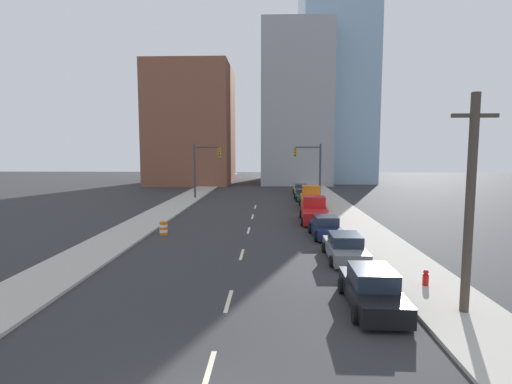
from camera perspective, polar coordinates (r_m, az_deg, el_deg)
sidewalk_left at (r=56.12m, az=-8.45°, el=-0.11°), size 3.42×93.34×0.15m
sidewalk_right at (r=55.59m, az=9.43°, el=-0.18°), size 3.42×93.34×0.15m
lane_stripe_at_2m at (r=11.94m, az=-6.88°, el=-24.33°), size 0.16×2.40×0.01m
lane_stripe_at_7m at (r=16.62m, az=-3.93°, el=-15.23°), size 0.16×2.40×0.01m
lane_stripe_at_14m at (r=23.38m, az=-2.04°, el=-8.89°), size 0.16×2.40×0.01m
lane_stripe_at_21m at (r=30.12m, az=-1.06°, el=-5.49°), size 0.16×2.40×0.01m
lane_stripe_at_27m at (r=36.17m, az=-0.50°, el=-3.54°), size 0.16×2.40×0.01m
lane_stripe_at_34m at (r=42.31m, az=-0.10°, el=-2.14°), size 0.16×2.40×0.01m
building_brick_left at (r=73.19m, az=-9.10°, el=9.33°), size 14.00×16.00×20.62m
building_office_center at (r=76.17m, az=5.52°, el=11.78°), size 12.00×20.00×27.33m
building_glass_right at (r=81.88m, az=11.11°, el=16.17°), size 13.00×20.00×41.14m
traffic_signal_left at (r=49.55m, az=-7.80°, el=3.95°), size 3.37×0.35×6.74m
traffic_signal_right at (r=49.06m, az=8.17°, el=3.93°), size 3.37×0.35×6.74m
utility_pole_right_near at (r=16.12m, az=28.24°, el=-1.46°), size 1.60×0.32×8.02m
traffic_barrel at (r=29.23m, az=-13.07°, el=-5.06°), size 0.56×0.56×0.95m
fire_hydrant at (r=19.27m, az=23.07°, el=-11.39°), size 0.26×0.26×0.84m
sedan_black at (r=16.36m, az=16.24°, el=-13.24°), size 2.08×4.78×1.54m
sedan_gray at (r=22.75m, az=12.60°, el=-7.79°), size 2.13×4.80×1.42m
sedan_navy at (r=28.12m, az=9.92°, el=-5.01°), size 2.16×4.42×1.48m
pickup_truck_red at (r=33.96m, az=8.35°, el=-2.80°), size 2.55×6.01×2.07m
pickup_truck_orange at (r=41.77m, az=7.89°, el=-1.03°), size 2.55×6.34×2.28m
sedan_green at (r=47.92m, az=6.86°, el=-0.47°), size 2.22×4.37×1.36m
sedan_tan at (r=54.26m, az=6.52°, el=0.32°), size 2.22×4.86×1.40m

